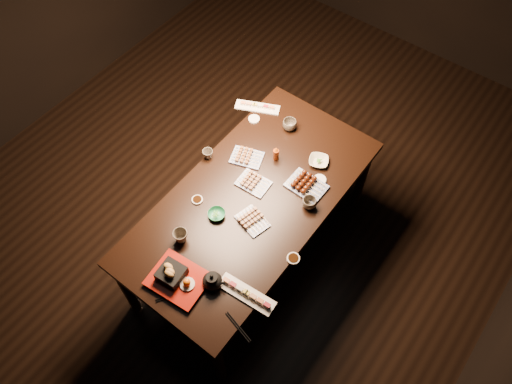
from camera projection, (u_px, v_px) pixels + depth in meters
ground at (243, 198)px, 4.05m from camera, size 5.00×5.00×0.00m
dining_table at (252, 228)px, 3.47m from camera, size 1.29×1.96×0.75m
sushi_platter_near at (247, 293)px, 2.79m from camera, size 0.35×0.13×0.04m
sushi_platter_far at (257, 106)px, 3.56m from camera, size 0.33×0.22×0.04m
yakitori_plate_center at (253, 182)px, 3.20m from camera, size 0.21×0.16×0.05m
yakitori_plate_right at (252, 220)px, 3.05m from camera, size 0.22×0.18×0.05m
yakitori_plate_left at (247, 156)px, 3.31m from camera, size 0.25×0.21×0.05m
tsukune_plate at (307, 184)px, 3.18m from camera, size 0.25×0.18×0.06m
edamame_bowl_green at (217, 215)px, 3.07m from camera, size 0.13×0.13×0.03m
edamame_bowl_cream at (319, 161)px, 3.30m from camera, size 0.17×0.17×0.03m
tempura_tray at (177, 277)px, 2.80m from camera, size 0.35×0.29×0.12m
teacup_near_left at (181, 236)px, 2.96m from camera, size 0.11×0.11×0.08m
teacup_mid_right at (309, 203)px, 3.10m from camera, size 0.09×0.09×0.07m
teacup_far_left at (208, 154)px, 3.31m from camera, size 0.10×0.10×0.07m
teacup_far_right at (290, 125)px, 3.44m from camera, size 0.13×0.13×0.08m
teapot at (212, 280)px, 2.80m from camera, size 0.17×0.17×0.11m
condiment_bottle at (276, 153)px, 3.28m from camera, size 0.05×0.05×0.12m
sauce_dish_west at (197, 200)px, 3.15m from camera, size 0.08×0.08×0.01m
sauce_dish_east at (320, 180)px, 3.23m from camera, size 0.11×0.11×0.01m
sauce_dish_se at (293, 258)px, 2.92m from camera, size 0.09×0.09×0.01m
sauce_dish_nw at (254, 119)px, 3.51m from camera, size 0.10×0.10×0.01m
chopsticks_near at (175, 295)px, 2.80m from camera, size 0.14×0.19×0.01m
chopsticks_se at (238, 327)px, 2.70m from camera, size 0.21×0.07×0.01m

